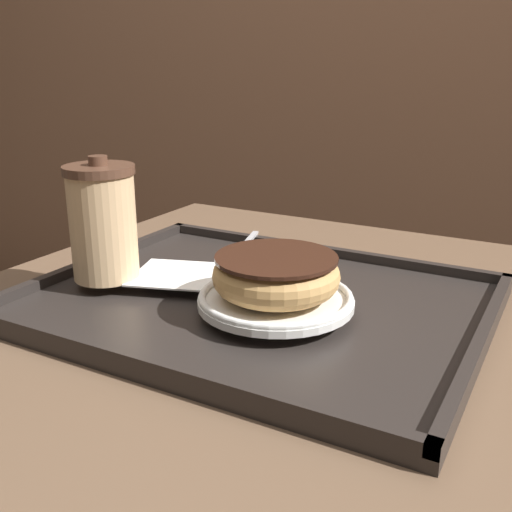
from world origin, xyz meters
name	(u,v)px	position (x,y,z in m)	size (l,w,h in m)	color
cafe_table	(263,455)	(0.00, 0.00, 0.54)	(0.78, 0.87, 0.71)	brown
serving_tray	(256,303)	(-0.03, 0.03, 0.71)	(0.50, 0.39, 0.02)	#282321
napkin_paper	(183,275)	(-0.13, 0.03, 0.73)	(0.14, 0.13, 0.00)	white
coffee_cup_front	(103,222)	(-0.20, -0.02, 0.80)	(0.08, 0.08, 0.15)	#E0B784
plate_with_chocolate_donut	(274,300)	(0.01, 0.00, 0.74)	(0.17, 0.17, 0.01)	white
donut_chocolate_glazed	(274,276)	(0.01, 0.00, 0.76)	(0.13, 0.13, 0.04)	tan
spoon	(236,253)	(-0.11, 0.12, 0.73)	(0.06, 0.15, 0.01)	silver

